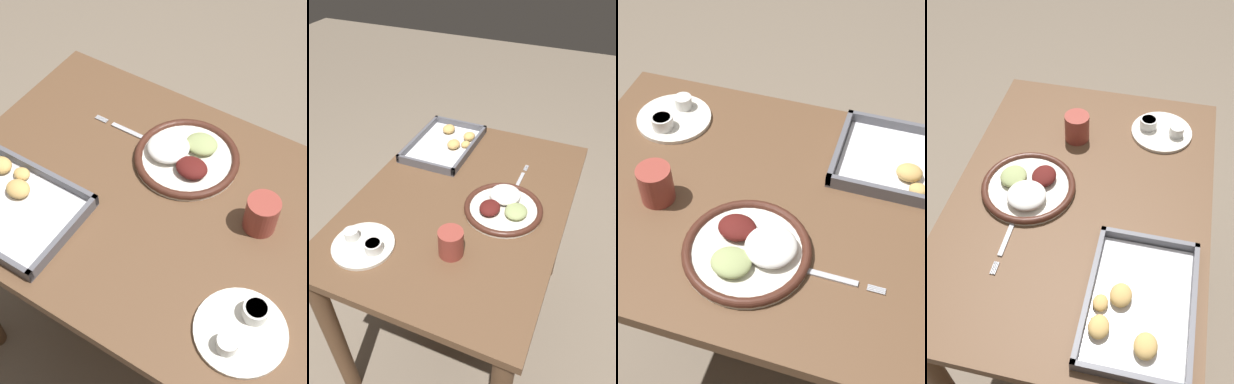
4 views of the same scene
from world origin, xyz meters
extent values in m
plane|color=#7A6B59|center=(0.00, 0.00, 0.00)|extent=(8.00, 8.00, 0.00)
cube|color=brown|center=(0.00, 0.00, 0.74)|extent=(0.98, 0.70, 0.03)
cylinder|color=brown|center=(-0.44, -0.30, 0.36)|extent=(0.06, 0.06, 0.73)
cylinder|color=brown|center=(-0.44, 0.30, 0.36)|extent=(0.06, 0.06, 0.73)
cylinder|color=white|center=(-0.01, -0.15, 0.77)|extent=(0.26, 0.26, 0.01)
torus|color=#472319|center=(-0.01, -0.15, 0.77)|extent=(0.26, 0.26, 0.02)
ellipsoid|color=white|center=(0.04, -0.14, 0.79)|extent=(0.10, 0.10, 0.04)
ellipsoid|color=#511614|center=(-0.04, -0.11, 0.79)|extent=(0.08, 0.07, 0.03)
ellipsoid|color=#9EAD6B|center=(-0.02, -0.19, 0.79)|extent=(0.08, 0.07, 0.03)
cube|color=#B2B2B7|center=(0.14, -0.15, 0.76)|extent=(0.17, 0.01, 0.00)
cylinder|color=#B2B2B7|center=(0.25, -0.16, 0.76)|extent=(0.04, 0.00, 0.00)
cylinder|color=#B2B2B7|center=(0.25, -0.16, 0.76)|extent=(0.04, 0.00, 0.00)
cylinder|color=#B2B2B7|center=(0.25, -0.15, 0.76)|extent=(0.04, 0.00, 0.00)
cylinder|color=#B2B2B7|center=(0.25, -0.15, 0.76)|extent=(0.04, 0.00, 0.00)
cylinder|color=white|center=(-0.32, 0.19, 0.76)|extent=(0.19, 0.19, 0.01)
cylinder|color=silver|center=(-0.33, 0.14, 0.79)|extent=(0.05, 0.05, 0.03)
cylinder|color=#C67F23|center=(-0.33, 0.14, 0.80)|extent=(0.04, 0.04, 0.01)
cylinder|color=silver|center=(-0.31, 0.23, 0.79)|extent=(0.04, 0.04, 0.03)
cylinder|color=#B22819|center=(-0.31, 0.23, 0.80)|extent=(0.04, 0.04, 0.01)
cube|color=#595960|center=(0.27, 0.20, 0.76)|extent=(0.35, 0.24, 0.01)
cube|color=silver|center=(0.27, 0.20, 0.77)|extent=(0.32, 0.22, 0.00)
cube|color=#595960|center=(0.27, 0.08, 0.78)|extent=(0.35, 0.01, 0.03)
cube|color=#595960|center=(0.27, 0.31, 0.78)|extent=(0.35, 0.01, 0.03)
cube|color=#595960|center=(0.10, 0.20, 0.78)|extent=(0.01, 0.24, 0.03)
cube|color=#595960|center=(0.44, 0.20, 0.78)|extent=(0.01, 0.24, 0.03)
ellipsoid|color=tan|center=(0.35, 0.12, 0.78)|extent=(0.06, 0.05, 0.03)
ellipsoid|color=tan|center=(0.30, 0.11, 0.78)|extent=(0.04, 0.04, 0.02)
ellipsoid|color=tan|center=(0.38, 0.23, 0.78)|extent=(0.05, 0.04, 0.03)
ellipsoid|color=tan|center=(0.37, 0.22, 0.78)|extent=(0.06, 0.05, 0.03)
ellipsoid|color=tan|center=(0.27, 0.15, 0.78)|extent=(0.06, 0.05, 0.03)
cylinder|color=#993D33|center=(-0.24, -0.06, 0.80)|extent=(0.07, 0.07, 0.09)
camera|label=1|loc=(-0.40, 0.64, 1.75)|focal=50.00mm
camera|label=2|loc=(-0.90, -0.38, 1.59)|focal=35.00mm
camera|label=3|loc=(0.23, -0.73, 1.63)|focal=50.00mm
camera|label=4|loc=(0.76, 0.17, 1.69)|focal=42.00mm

